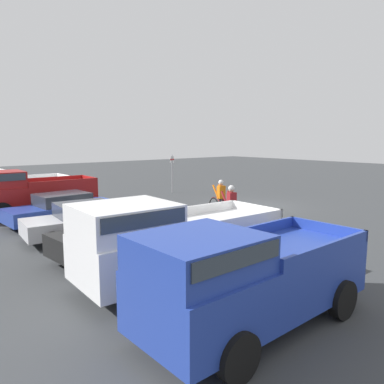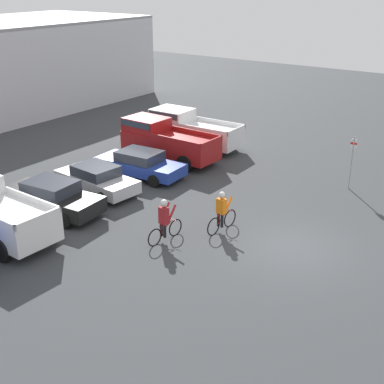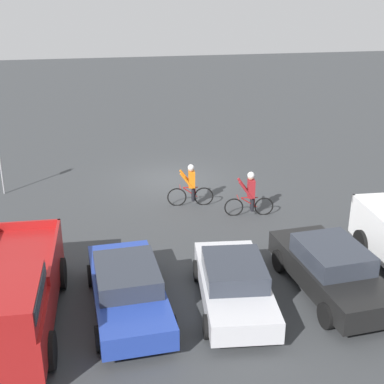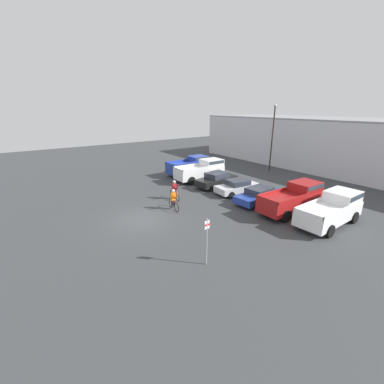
% 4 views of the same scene
% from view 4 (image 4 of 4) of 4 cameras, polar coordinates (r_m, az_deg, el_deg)
% --- Properties ---
extents(ground_plane, '(80.00, 80.00, 0.00)m').
position_cam_4_polar(ground_plane, '(18.87, -11.18, -6.06)').
color(ground_plane, '#383A3D').
extents(warehouse_building, '(38.33, 11.55, 6.34)m').
position_cam_4_polar(warehouse_building, '(38.35, 29.96, 9.22)').
color(warehouse_building, silver).
rests_on(warehouse_building, ground_plane).
extents(pickup_truck_0, '(2.19, 5.06, 2.09)m').
position_cam_4_polar(pickup_truck_0, '(30.63, -0.45, 5.96)').
color(pickup_truck_0, '#233D9E').
rests_on(pickup_truck_0, ground_plane).
extents(pickup_truck_1, '(2.39, 5.54, 2.18)m').
position_cam_4_polar(pickup_truck_1, '(28.22, 2.33, 4.97)').
color(pickup_truck_1, white).
rests_on(pickup_truck_1, ground_plane).
extents(sedan_0, '(2.24, 4.69, 1.46)m').
position_cam_4_polar(sedan_0, '(26.04, 5.50, 2.81)').
color(sedan_0, black).
rests_on(sedan_0, ground_plane).
extents(sedan_1, '(2.22, 4.39, 1.32)m').
position_cam_4_polar(sedan_1, '(24.21, 10.07, 1.22)').
color(sedan_1, silver).
rests_on(sedan_1, ground_plane).
extents(sedan_2, '(2.15, 4.71, 1.32)m').
position_cam_4_polar(sedan_2, '(22.25, 14.70, -0.64)').
color(sedan_2, '#233D9E').
rests_on(sedan_2, ground_plane).
extents(pickup_truck_2, '(2.30, 5.58, 2.16)m').
position_cam_4_polar(pickup_truck_2, '(21.06, 21.75, -1.11)').
color(pickup_truck_2, maroon).
rests_on(pickup_truck_2, ground_plane).
extents(pickup_truck_3, '(2.31, 5.57, 2.09)m').
position_cam_4_polar(pickup_truck_3, '(20.10, 28.78, -3.17)').
color(pickup_truck_3, white).
rests_on(pickup_truck_3, ground_plane).
extents(cyclist_0, '(1.79, 0.50, 1.70)m').
position_cam_4_polar(cyclist_0, '(20.07, -4.15, -1.65)').
color(cyclist_0, black).
rests_on(cyclist_0, ground_plane).
extents(cyclist_1, '(1.84, 0.50, 1.73)m').
position_cam_4_polar(cyclist_1, '(22.30, -3.94, 0.54)').
color(cyclist_1, black).
rests_on(cyclist_1, ground_plane).
extents(fire_lane_sign, '(0.06, 0.30, 2.56)m').
position_cam_4_polar(fire_lane_sign, '(12.94, 3.31, -10.07)').
color(fire_lane_sign, '#9E9EA3').
rests_on(fire_lane_sign, ground_plane).
extents(lamppost, '(0.36, 0.36, 7.99)m').
position_cam_4_polar(lamppost, '(33.20, 17.47, 12.24)').
color(lamppost, '#2D2823').
rests_on(lamppost, ground_plane).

